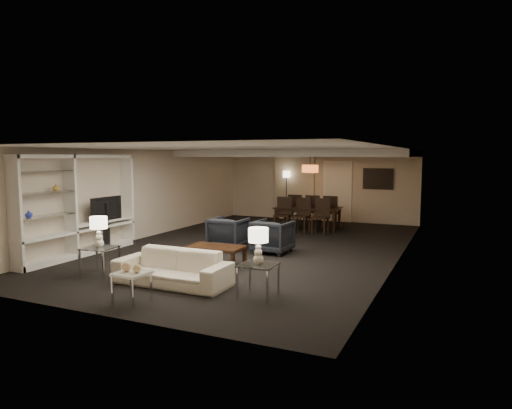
{
  "coord_description": "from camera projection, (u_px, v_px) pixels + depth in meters",
  "views": [
    {
      "loc": [
        4.73,
        -10.43,
        2.3
      ],
      "look_at": [
        0.0,
        0.0,
        1.1
      ],
      "focal_mm": 32.0,
      "sensor_mm": 36.0,
      "label": 1
    }
  ],
  "objects": [
    {
      "name": "side_table_right",
      "position": [
        258.0,
        280.0,
        7.52
      ],
      "size": [
        0.6,
        0.6,
        0.54
      ],
      "primitive_type": null,
      "rotation": [
        0.0,
        0.0,
        0.03
      ],
      "color": "silver",
      "rests_on": "floor"
    },
    {
      "name": "chair_nm",
      "position": [
        301.0,
        216.0,
        13.8
      ],
      "size": [
        0.52,
        0.52,
        1.06
      ],
      "primitive_type": null,
      "rotation": [
        0.0,
        0.0,
        -0.06
      ],
      "color": "black",
      "rests_on": "floor"
    },
    {
      "name": "wall_back",
      "position": [
        319.0,
        186.0,
        16.48
      ],
      "size": [
        7.0,
        0.02,
        2.5
      ],
      "primitive_type": "cube",
      "color": "beige",
      "rests_on": "ground"
    },
    {
      "name": "marble_table",
      "position": [
        132.0,
        287.0,
        7.23
      ],
      "size": [
        0.51,
        0.51,
        0.49
      ],
      "primitive_type": null,
      "rotation": [
        0.0,
        0.0,
        -0.04
      ],
      "color": "white",
      "rests_on": "floor"
    },
    {
      "name": "wall_front",
      "position": [
        97.0,
        231.0,
        6.52
      ],
      "size": [
        7.0,
        0.02,
        2.5
      ],
      "primitive_type": "cube",
      "color": "beige",
      "rests_on": "ground"
    },
    {
      "name": "sofa",
      "position": [
        172.0,
        268.0,
        8.21
      ],
      "size": [
        2.13,
        0.83,
        0.62
      ],
      "primitive_type": "imported",
      "rotation": [
        0.0,
        0.0,
        0.0
      ],
      "color": "beige",
      "rests_on": "floor"
    },
    {
      "name": "gold_gourd_a",
      "position": [
        127.0,
        267.0,
        7.23
      ],
      "size": [
        0.16,
        0.16,
        0.16
      ],
      "primitive_type": "sphere",
      "color": "tan",
      "rests_on": "marble_table"
    },
    {
      "name": "chair_fl",
      "position": [
        297.0,
        210.0,
        15.22
      ],
      "size": [
        0.51,
        0.51,
        1.06
      ],
      "primitive_type": null,
      "rotation": [
        0.0,
        0.0,
        3.19
      ],
      "color": "black",
      "rests_on": "floor"
    },
    {
      "name": "table_lamp_left",
      "position": [
        99.0,
        232.0,
        8.86
      ],
      "size": [
        0.34,
        0.34,
        0.6
      ],
      "primitive_type": null,
      "rotation": [
        0.0,
        0.0,
        0.02
      ],
      "color": "white",
      "rests_on": "side_table_left"
    },
    {
      "name": "ceiling_soffit",
      "position": [
        301.0,
        154.0,
        14.55
      ],
      "size": [
        7.0,
        4.0,
        0.2
      ],
      "primitive_type": "cube",
      "color": "silver",
      "rests_on": "ceiling"
    },
    {
      "name": "vase_amber",
      "position": [
        56.0,
        187.0,
        9.9
      ],
      "size": [
        0.15,
        0.15,
        0.16
      ],
      "primitive_type": "imported",
      "color": "gold",
      "rests_on": "media_unit"
    },
    {
      "name": "ceiling",
      "position": [
        256.0,
        149.0,
        11.37
      ],
      "size": [
        7.0,
        11.0,
        0.02
      ],
      "primitive_type": "cube",
      "color": "silver",
      "rests_on": "ground"
    },
    {
      "name": "floor_speaker",
      "position": [
        106.0,
        227.0,
        11.2
      ],
      "size": [
        0.16,
        0.16,
        1.18
      ],
      "primitive_type": "cube",
      "rotation": [
        0.0,
        0.0,
        0.34
      ],
      "color": "black",
      "rests_on": "floor"
    },
    {
      "name": "media_unit",
      "position": [
        79.0,
        206.0,
        10.52
      ],
      "size": [
        0.38,
        3.4,
        2.35
      ],
      "primitive_type": null,
      "color": "white",
      "rests_on": "wall_left"
    },
    {
      "name": "armchair_left",
      "position": [
        228.0,
        233.0,
        11.44
      ],
      "size": [
        0.85,
        0.88,
        0.79
      ],
      "primitive_type": "imported",
      "rotation": [
        0.0,
        0.0,
        3.15
      ],
      "color": "black",
      "rests_on": "floor"
    },
    {
      "name": "wall_left",
      "position": [
        144.0,
        194.0,
        12.94
      ],
      "size": [
        0.02,
        11.0,
        2.5
      ],
      "primitive_type": "cube",
      "color": "beige",
      "rests_on": "ground"
    },
    {
      "name": "chair_nl",
      "position": [
        283.0,
        215.0,
        14.04
      ],
      "size": [
        0.54,
        0.54,
        1.06
      ],
      "primitive_type": null,
      "rotation": [
        0.0,
        0.0,
        0.1
      ],
      "color": "black",
      "rests_on": "floor"
    },
    {
      "name": "door",
      "position": [
        337.0,
        192.0,
        16.19
      ],
      "size": [
        0.9,
        0.05,
        2.1
      ],
      "primitive_type": "cube",
      "color": "silver",
      "rests_on": "wall_back"
    },
    {
      "name": "chair_nr",
      "position": [
        320.0,
        217.0,
        13.55
      ],
      "size": [
        0.5,
        0.5,
        1.06
      ],
      "primitive_type": null,
      "rotation": [
        0.0,
        0.0,
        -0.02
      ],
      "color": "black",
      "rests_on": "floor"
    },
    {
      "name": "vase_blue",
      "position": [
        29.0,
        214.0,
        9.3
      ],
      "size": [
        0.15,
        0.15,
        0.16
      ],
      "primitive_type": "imported",
      "color": "#2A3BB8",
      "rests_on": "media_unit"
    },
    {
      "name": "television",
      "position": [
        103.0,
        208.0,
        11.19
      ],
      "size": [
        1.0,
        0.13,
        0.58
      ],
      "primitive_type": "imported",
      "rotation": [
        0.0,
        0.0,
        1.57
      ],
      "color": "black",
      "rests_on": "media_unit"
    },
    {
      "name": "dining_table",
      "position": [
        308.0,
        219.0,
        14.4
      ],
      "size": [
        2.1,
        1.27,
        0.71
      ],
      "primitive_type": "imported",
      "rotation": [
        0.0,
        0.0,
        0.07
      ],
      "color": "black",
      "rests_on": "floor"
    },
    {
      "name": "wall_right",
      "position": [
        400.0,
        205.0,
        10.06
      ],
      "size": [
        0.02,
        11.0,
        2.5
      ],
      "primitive_type": "cube",
      "color": "beige",
      "rests_on": "ground"
    },
    {
      "name": "armchair_right",
      "position": [
        273.0,
        236.0,
        10.95
      ],
      "size": [
        0.89,
        0.92,
        0.79
      ],
      "primitive_type": "imported",
      "rotation": [
        0.0,
        0.0,
        3.08
      ],
      "color": "black",
      "rests_on": "floor"
    },
    {
      "name": "curtains",
      "position": [
        295.0,
        187.0,
        16.79
      ],
      "size": [
        1.5,
        0.12,
        2.4
      ],
      "primitive_type": "cube",
      "color": "beige",
      "rests_on": "wall_back"
    },
    {
      "name": "coffee_table",
      "position": [
        216.0,
        256.0,
        9.67
      ],
      "size": [
        1.19,
        0.71,
        0.42
      ],
      "primitive_type": null,
      "rotation": [
        0.0,
        0.0,
        0.03
      ],
      "color": "black",
      "rests_on": "floor"
    },
    {
      "name": "painting",
      "position": [
        378.0,
        179.0,
        15.55
      ],
      "size": [
        0.95,
        0.04,
        0.65
      ],
      "primitive_type": "cube",
      "color": "#142D38",
      "rests_on": "wall_back"
    },
    {
      "name": "gold_gourd_b",
      "position": [
        137.0,
        269.0,
        7.15
      ],
      "size": [
        0.14,
        0.14,
        0.14
      ],
      "primitive_type": "sphere",
      "color": "tan",
      "rests_on": "marble_table"
    },
    {
      "name": "chair_fr",
      "position": [
        332.0,
        212.0,
        14.73
      ],
      "size": [
        0.5,
        0.5,
        1.06
      ],
      "primitive_type": null,
      "rotation": [
        0.0,
        0.0,
        3.17
      ],
      "color": "black",
      "rests_on": "floor"
    },
    {
      "name": "floor",
      "position": [
        256.0,
        247.0,
        11.63
      ],
      "size": [
        11.0,
        11.0,
        0.0
      ],
      "primitive_type": "plane",
      "color": "black",
      "rests_on": "ground"
    },
    {
      "name": "chair_fm",
      "position": [
        314.0,
        211.0,
        14.97
      ],
      "size": [
        0.53,
        0.53,
        1.06
      ],
      "primitive_type": null,
      "rotation": [
        0.0,
        0.0,
        3.22
      ],
      "color": "black",
      "rests_on": "floor"
    },
    {
      "name": "table_lamp_right",
      "position": [
        258.0,
        246.0,
        7.46
      ],
      "size": [
        0.35,
        0.35,
        0.6
      ],
      "primitive_type": null,
      "rotation": [
        0.0,
        0.0,
        0.07
      ],
      "color": "beige",
      "rests_on": "side_table_right"
    },
    {
      "name": "side_table_left",
      "position": [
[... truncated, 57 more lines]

